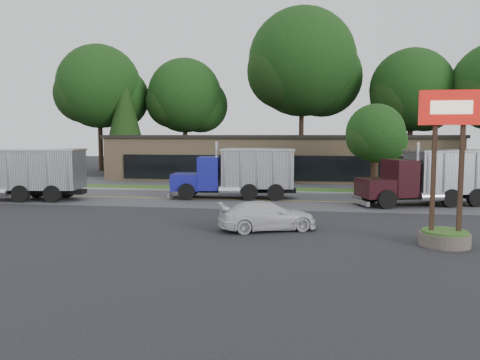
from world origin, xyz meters
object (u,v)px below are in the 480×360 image
Objects in this scene: bilo_sign at (446,194)px; dump_truck_maroon at (431,176)px; dump_truck_blue at (241,172)px; rally_car at (267,216)px; dump_truck_red at (17,173)px.

dump_truck_maroon is (2.05, 11.06, -0.22)m from bilo_sign.
bilo_sign is 0.72× the size of dump_truck_maroon.
dump_truck_blue is at bearing -23.34° from dump_truck_maroon.
bilo_sign reaches higher than rally_car.
dump_truck_blue is (14.37, 3.15, -0.01)m from dump_truck_red.
dump_truck_red is 18.67m from rally_car.
dump_truck_red and dump_truck_maroon have the same top height.
dump_truck_maroon is (11.96, -1.23, -0.00)m from dump_truck_blue.
dump_truck_red is at bearing 6.05° from dump_truck_blue.
dump_truck_red is at bearing 45.30° from rally_car.
bilo_sign is at bearing 122.60° from dump_truck_blue.
dump_truck_blue is 1.02× the size of dump_truck_maroon.
dump_truck_blue is at bearing 128.90° from bilo_sign.
dump_truck_blue is 12.02m from dump_truck_maroon.
rally_car is (17.19, -7.19, -1.17)m from dump_truck_red.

